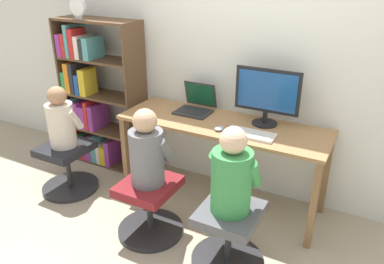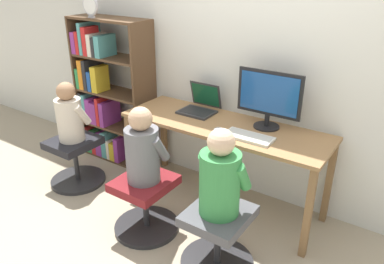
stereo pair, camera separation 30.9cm
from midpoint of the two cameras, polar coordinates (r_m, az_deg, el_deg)
name	(u,v)px [view 1 (the left image)]	position (r m, az deg, el deg)	size (l,w,h in m)	color
ground_plane	(206,217)	(3.31, -0.64, -12.94)	(14.00, 14.00, 0.00)	tan
wall_back	(241,53)	(3.31, 4.85, 11.91)	(10.00, 0.05, 2.60)	silver
desk	(222,132)	(3.18, 1.86, -0.11)	(1.79, 0.59, 0.78)	olive
desktop_monitor	(267,96)	(3.07, 8.52, 5.45)	(0.54, 0.21, 0.47)	black
laptop	(195,106)	(3.38, -2.09, 3.93)	(0.31, 0.30, 0.25)	#2D2D30
keyboard	(250,134)	(2.92, 5.93, -0.39)	(0.38, 0.17, 0.03)	silver
computer_mouse_by_keyboard	(219,128)	(3.00, 1.24, 0.48)	(0.07, 0.09, 0.03)	#99999E
office_chair_left	(229,235)	(2.74, 2.29, -15.55)	(0.53, 0.53, 0.47)	#262628
office_chair_right	(150,206)	(3.06, -9.42, -11.17)	(0.53, 0.53, 0.47)	#262628
person_at_monitor	(232,175)	(2.46, 2.52, -6.71)	(0.33, 0.30, 0.61)	#388C47
person_at_laptop	(147,151)	(2.81, -10.04, -2.99)	(0.32, 0.28, 0.60)	slate
bookshelf	(93,101)	(4.10, -16.94, 4.51)	(0.88, 0.34, 1.53)	#513823
desk_clock	(77,7)	(3.84, -19.45, 17.54)	(0.20, 0.03, 0.22)	#B2B2B7
office_chair_side	(68,166)	(3.80, -20.66, -4.95)	(0.53, 0.53, 0.47)	#262628
person_near_shelf	(61,120)	(3.61, -21.69, 1.66)	(0.30, 0.27, 0.57)	beige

